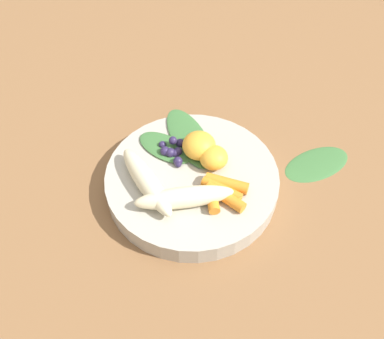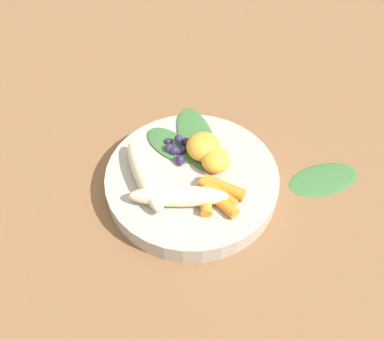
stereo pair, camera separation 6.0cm
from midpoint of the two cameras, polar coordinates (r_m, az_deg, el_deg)
name	(u,v)px [view 1 (the left image)]	position (r m, az deg, el deg)	size (l,w,h in m)	color
ground_plane	(192,187)	(0.63, -2.71, -2.55)	(2.40, 2.40, 0.00)	brown
bowl	(192,181)	(0.62, -2.77, -1.68)	(0.25, 0.25, 0.03)	#B2AD9E
banana_peeled_left	(184,197)	(0.57, -4.07, -3.96)	(0.13, 0.03, 0.03)	beige
banana_peeled_right	(146,181)	(0.59, -9.07, -1.73)	(0.13, 0.03, 0.03)	beige
orange_segment_near	(199,145)	(0.62, -1.82, 3.10)	(0.05, 0.05, 0.04)	#F4A833
orange_segment_far	(214,158)	(0.61, 0.13, 1.45)	(0.04, 0.04, 0.03)	#F4A833
carrot_front	(212,195)	(0.58, -0.33, -3.67)	(0.02, 0.02, 0.05)	orange
carrot_mid_left	(225,197)	(0.57, 1.54, -3.89)	(0.02, 0.02, 0.06)	orange
carrot_mid_right	(222,189)	(0.58, 1.08, -2.89)	(0.02, 0.02, 0.06)	orange
carrot_rear	(227,183)	(0.59, 1.79, -2.07)	(0.02, 0.02, 0.06)	orange
blueberry_pile	(173,151)	(0.63, -5.30, 2.34)	(0.04, 0.05, 0.02)	#2D234C
kale_leaf_left	(187,137)	(0.65, -3.30, 4.20)	(0.14, 0.05, 0.01)	#3D7038
kale_leaf_right	(165,147)	(0.64, -6.28, 2.84)	(0.09, 0.05, 0.01)	#3D7038
kale_leaf_stray	(317,163)	(0.68, 14.10, 0.69)	(0.11, 0.06, 0.01)	#3D7038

